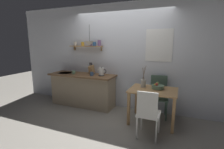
{
  "coord_description": "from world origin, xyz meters",
  "views": [
    {
      "loc": [
        1.44,
        -3.44,
        1.73
      ],
      "look_at": [
        -0.1,
        0.25,
        0.95
      ],
      "focal_mm": 26.51,
      "sensor_mm": 36.0,
      "label": 1
    }
  ],
  "objects_px": {
    "electric_kettle": "(102,72)",
    "dining_chair_far": "(158,94)",
    "knife_block": "(92,69)",
    "fruit_bowl": "(158,86)",
    "dining_table": "(153,95)",
    "pendant_lamp": "(90,43)",
    "twig_vase": "(143,83)",
    "coffee_mug_spare": "(92,74)",
    "dining_chair_near": "(148,112)",
    "coffee_mug_by_sink": "(74,72)"
  },
  "relations": [
    {
      "from": "twig_vase",
      "to": "coffee_mug_spare",
      "type": "relative_size",
      "value": 3.79
    },
    {
      "from": "dining_chair_far",
      "to": "coffee_mug_spare",
      "type": "distance_m",
      "value": 1.72
    },
    {
      "from": "coffee_mug_by_sink",
      "to": "pendant_lamp",
      "type": "distance_m",
      "value": 0.93
    },
    {
      "from": "twig_vase",
      "to": "dining_table",
      "type": "bearing_deg",
      "value": -22.0
    },
    {
      "from": "fruit_bowl",
      "to": "knife_block",
      "type": "xyz_separation_m",
      "value": [
        -1.8,
        0.34,
        0.21
      ]
    },
    {
      "from": "fruit_bowl",
      "to": "pendant_lamp",
      "type": "height_order",
      "value": "pendant_lamp"
    },
    {
      "from": "electric_kettle",
      "to": "coffee_mug_by_sink",
      "type": "xyz_separation_m",
      "value": [
        -0.81,
        -0.08,
        -0.06
      ]
    },
    {
      "from": "dining_chair_near",
      "to": "coffee_mug_spare",
      "type": "bearing_deg",
      "value": 152.08
    },
    {
      "from": "dining_chair_near",
      "to": "dining_chair_far",
      "type": "distance_m",
      "value": 1.06
    },
    {
      "from": "dining_chair_near",
      "to": "pendant_lamp",
      "type": "distance_m",
      "value": 2.26
    },
    {
      "from": "dining_table",
      "to": "pendant_lamp",
      "type": "xyz_separation_m",
      "value": [
        -1.67,
        0.24,
        1.08
      ]
    },
    {
      "from": "dining_table",
      "to": "dining_chair_far",
      "type": "relative_size",
      "value": 1.02
    },
    {
      "from": "electric_kettle",
      "to": "knife_block",
      "type": "relative_size",
      "value": 0.76
    },
    {
      "from": "dining_table",
      "to": "dining_chair_near",
      "type": "distance_m",
      "value": 0.68
    },
    {
      "from": "dining_table",
      "to": "pendant_lamp",
      "type": "relative_size",
      "value": 1.9
    },
    {
      "from": "coffee_mug_by_sink",
      "to": "pendant_lamp",
      "type": "xyz_separation_m",
      "value": [
        0.51,
        0.03,
        0.78
      ]
    },
    {
      "from": "coffee_mug_spare",
      "to": "knife_block",
      "type": "bearing_deg",
      "value": 120.47
    },
    {
      "from": "electric_kettle",
      "to": "fruit_bowl",
      "type": "bearing_deg",
      "value": -8.67
    },
    {
      "from": "electric_kettle",
      "to": "coffee_mug_by_sink",
      "type": "bearing_deg",
      "value": -174.5
    },
    {
      "from": "dining_chair_far",
      "to": "twig_vase",
      "type": "distance_m",
      "value": 0.52
    },
    {
      "from": "dining_table",
      "to": "coffee_mug_spare",
      "type": "bearing_deg",
      "value": 173.3
    },
    {
      "from": "dining_chair_far",
      "to": "coffee_mug_by_sink",
      "type": "bearing_deg",
      "value": -175.34
    },
    {
      "from": "dining_chair_far",
      "to": "pendant_lamp",
      "type": "xyz_separation_m",
      "value": [
        -1.73,
        -0.15,
        1.17
      ]
    },
    {
      "from": "dining_table",
      "to": "coffee_mug_by_sink",
      "type": "relative_size",
      "value": 7.86
    },
    {
      "from": "electric_kettle",
      "to": "dining_chair_far",
      "type": "bearing_deg",
      "value": 4.18
    },
    {
      "from": "dining_chair_near",
      "to": "coffee_mug_by_sink",
      "type": "xyz_separation_m",
      "value": [
        -2.2,
        0.88,
        0.42
      ]
    },
    {
      "from": "knife_block",
      "to": "coffee_mug_spare",
      "type": "distance_m",
      "value": 0.27
    },
    {
      "from": "coffee_mug_by_sink",
      "to": "coffee_mug_spare",
      "type": "distance_m",
      "value": 0.58
    },
    {
      "from": "dining_chair_near",
      "to": "coffee_mug_spare",
      "type": "xyz_separation_m",
      "value": [
        -1.62,
        0.86,
        0.43
      ]
    },
    {
      "from": "dining_chair_far",
      "to": "knife_block",
      "type": "xyz_separation_m",
      "value": [
        -1.8,
        0.02,
        0.47
      ]
    },
    {
      "from": "dining_chair_near",
      "to": "fruit_bowl",
      "type": "distance_m",
      "value": 0.8
    },
    {
      "from": "dining_chair_far",
      "to": "fruit_bowl",
      "type": "height_order",
      "value": "dining_chair_far"
    },
    {
      "from": "dining_table",
      "to": "dining_chair_near",
      "type": "relative_size",
      "value": 1.07
    },
    {
      "from": "dining_table",
      "to": "twig_vase",
      "type": "relative_size",
      "value": 2.01
    },
    {
      "from": "twig_vase",
      "to": "fruit_bowl",
      "type": "bearing_deg",
      "value": -5.1
    },
    {
      "from": "electric_kettle",
      "to": "pendant_lamp",
      "type": "height_order",
      "value": "pendant_lamp"
    },
    {
      "from": "fruit_bowl",
      "to": "electric_kettle",
      "type": "relative_size",
      "value": 1.07
    },
    {
      "from": "dining_table",
      "to": "dining_chair_far",
      "type": "bearing_deg",
      "value": 80.38
    },
    {
      "from": "electric_kettle",
      "to": "pendant_lamp",
      "type": "xyz_separation_m",
      "value": [
        -0.3,
        -0.05,
        0.72
      ]
    },
    {
      "from": "twig_vase",
      "to": "coffee_mug_spare",
      "type": "bearing_deg",
      "value": 176.12
    },
    {
      "from": "twig_vase",
      "to": "coffee_mug_spare",
      "type": "xyz_separation_m",
      "value": [
        -1.36,
        0.09,
        0.1
      ]
    },
    {
      "from": "dining_chair_near",
      "to": "knife_block",
      "type": "height_order",
      "value": "knife_block"
    },
    {
      "from": "dining_chair_far",
      "to": "pendant_lamp",
      "type": "distance_m",
      "value": 2.09
    },
    {
      "from": "dining_chair_far",
      "to": "pendant_lamp",
      "type": "height_order",
      "value": "pendant_lamp"
    },
    {
      "from": "electric_kettle",
      "to": "knife_block",
      "type": "xyz_separation_m",
      "value": [
        -0.36,
        0.12,
        0.02
      ]
    },
    {
      "from": "knife_block",
      "to": "coffee_mug_spare",
      "type": "xyz_separation_m",
      "value": [
        0.13,
        -0.22,
        -0.08
      ]
    },
    {
      "from": "knife_block",
      "to": "coffee_mug_spare",
      "type": "height_order",
      "value": "knife_block"
    },
    {
      "from": "fruit_bowl",
      "to": "twig_vase",
      "type": "height_order",
      "value": "twig_vase"
    },
    {
      "from": "electric_kettle",
      "to": "coffee_mug_spare",
      "type": "height_order",
      "value": "electric_kettle"
    },
    {
      "from": "fruit_bowl",
      "to": "electric_kettle",
      "type": "distance_m",
      "value": 1.47
    }
  ]
}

